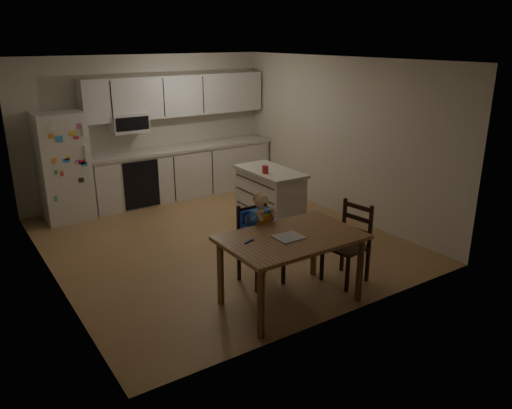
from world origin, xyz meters
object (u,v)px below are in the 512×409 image
at_px(red_cup, 265,169).
at_px(dining_table, 291,245).
at_px(refrigerator, 63,167).
at_px(kitchen_island, 270,197).
at_px(chair_booster, 259,229).
at_px(chair_side, 351,237).

relative_size(red_cup, dining_table, 0.08).
height_order(refrigerator, kitchen_island, refrigerator).
xyz_separation_m(refrigerator, dining_table, (1.33, -4.13, -0.17)).
relative_size(refrigerator, kitchen_island, 1.45).
relative_size(kitchen_island, red_cup, 10.30).
xyz_separation_m(dining_table, chair_booster, (-0.00, 0.62, -0.01)).
bearing_deg(kitchen_island, chair_side, -97.49).
bearing_deg(refrigerator, chair_booster, -69.25).
distance_m(dining_table, chair_booster, 0.62).
height_order(kitchen_island, chair_side, chair_side).
relative_size(red_cup, chair_booster, 0.10).
relative_size(refrigerator, red_cup, 14.92).
relative_size(refrigerator, chair_side, 1.79).
bearing_deg(refrigerator, kitchen_island, -38.29).
height_order(kitchen_island, chair_booster, chair_booster).
xyz_separation_m(refrigerator, chair_side, (2.28, -4.07, -0.31)).
height_order(red_cup, chair_side, red_cup).
bearing_deg(dining_table, refrigerator, 107.88).
xyz_separation_m(red_cup, chair_side, (-0.10, -1.94, -0.39)).
height_order(red_cup, chair_booster, chair_booster).
bearing_deg(chair_booster, kitchen_island, 50.08).
bearing_deg(dining_table, red_cup, 62.45).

